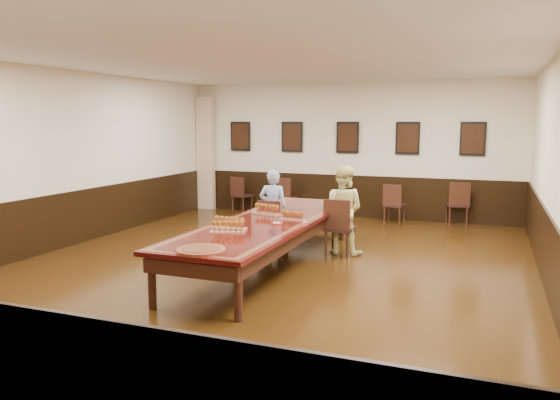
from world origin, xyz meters
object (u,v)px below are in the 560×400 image
at_px(person_man, 273,209).
at_px(spare_chair_b, 286,196).
at_px(chair_woman, 340,227).
at_px(chair_man, 272,224).
at_px(spare_chair_d, 457,203).
at_px(spare_chair_a, 242,194).
at_px(person_woman, 342,210).
at_px(carved_platter, 201,250).
at_px(spare_chair_c, 395,204).
at_px(conference_table, 268,229).

bearing_deg(person_man, spare_chair_b, -79.98).
bearing_deg(chair_woman, chair_man, 0.45).
height_order(chair_man, person_man, person_man).
height_order(chair_man, spare_chair_d, spare_chair_d).
xyz_separation_m(chair_woman, spare_chair_a, (-3.50, 3.51, -0.04)).
xyz_separation_m(spare_chair_b, person_woman, (2.27, -3.30, 0.30)).
bearing_deg(spare_chair_a, carved_platter, 125.19).
bearing_deg(person_man, chair_woman, 167.19).
xyz_separation_m(chair_woman, spare_chair_c, (0.38, 3.28, -0.04)).
bearing_deg(spare_chair_c, chair_woman, 91.33).
distance_m(spare_chair_b, spare_chair_c, 2.65).
relative_size(chair_woman, spare_chair_d, 1.02).
distance_m(spare_chair_b, person_man, 3.41).
bearing_deg(chair_woman, spare_chair_a, -42.65).
distance_m(chair_man, conference_table, 1.31).
distance_m(chair_man, spare_chair_c, 3.64).
bearing_deg(conference_table, person_woman, 56.65).
bearing_deg(chair_man, spare_chair_d, -136.49).
distance_m(person_woman, conference_table, 1.55).
xyz_separation_m(spare_chair_d, conference_table, (-2.54, -4.80, 0.13)).
height_order(spare_chair_a, person_woman, person_woman).
bearing_deg(spare_chair_b, person_woman, 128.12).
xyz_separation_m(spare_chair_b, conference_table, (1.43, -4.58, 0.14)).
xyz_separation_m(chair_woman, person_woman, (0.00, 0.10, 0.28)).
bearing_deg(person_woman, spare_chair_a, -41.75).
bearing_deg(spare_chair_d, carved_platter, 55.61).
distance_m(chair_man, person_woman, 1.33).
xyz_separation_m(chair_woman, spare_chair_b, (-2.27, 3.40, -0.02)).
bearing_deg(person_man, conference_table, 102.18).
relative_size(person_woman, carved_platter, 2.17).
height_order(spare_chair_c, spare_chair_d, spare_chair_d).
height_order(chair_man, spare_chair_b, spare_chair_b).
bearing_deg(spare_chair_a, conference_table, 133.29).
xyz_separation_m(spare_chair_a, person_woman, (3.50, -3.41, 0.32)).
distance_m(spare_chair_b, spare_chair_d, 3.98).
height_order(person_man, person_woman, person_woman).
bearing_deg(chair_man, person_man, -90.00).
bearing_deg(chair_man, chair_woman, 171.31).
height_order(chair_man, conference_table, chair_man).
height_order(chair_man, carved_platter, chair_man).
bearing_deg(chair_man, spare_chair_a, -64.07).
relative_size(chair_woman, person_woman, 0.64).
relative_size(person_woman, conference_table, 0.31).
distance_m(spare_chair_a, spare_chair_c, 3.89).
height_order(spare_chair_a, person_man, person_man).
relative_size(spare_chair_b, spare_chair_d, 0.97).
xyz_separation_m(spare_chair_a, carved_platter, (2.71, -6.92, 0.32)).
distance_m(spare_chair_d, person_woman, 3.92).
distance_m(spare_chair_a, person_woman, 4.90).
relative_size(chair_man, person_man, 0.63).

